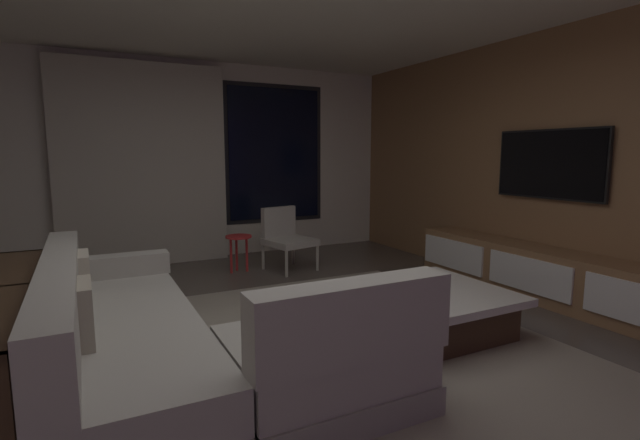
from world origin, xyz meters
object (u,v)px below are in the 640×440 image
object	(u,v)px
accent_chair_near_window	(286,235)
mounted_tv	(550,164)
book_stack_on_coffee_table	(424,277)
sectional_couch	(172,344)
coffee_table	(428,310)
side_stool	(238,242)
media_console	(547,276)

from	to	relation	value
accent_chair_near_window	mounted_tv	size ratio (longest dim) A/B	0.64
book_stack_on_coffee_table	sectional_couch	bearing A→B (deg)	-174.58
mounted_tv	book_stack_on_coffee_table	bearing A→B (deg)	-176.60
book_stack_on_coffee_table	mounted_tv	distance (m)	1.90
sectional_couch	mounted_tv	bearing A→B (deg)	4.54
coffee_table	accent_chair_near_window	bearing A→B (deg)	94.53
book_stack_on_coffee_table	mounted_tv	xyz separation A→B (m)	(1.65, 0.10, 0.95)
coffee_table	side_stool	size ratio (longest dim) A/B	2.52
sectional_couch	coffee_table	distance (m)	2.02
book_stack_on_coffee_table	side_stool	xyz separation A→B (m)	(-0.91, 2.41, -0.03)
sectional_couch	side_stool	bearing A→B (deg)	64.71
side_stool	accent_chair_near_window	bearing A→B (deg)	-9.71
sectional_couch	media_console	size ratio (longest dim) A/B	0.81
sectional_couch	media_console	bearing A→B (deg)	1.63
book_stack_on_coffee_table	side_stool	distance (m)	2.57
side_stool	media_console	world-z (taller)	media_console
sectional_couch	coffee_table	world-z (taller)	sectional_couch
accent_chair_near_window	side_stool	world-z (taller)	accent_chair_near_window
side_stool	coffee_table	bearing A→B (deg)	-73.14
coffee_table	accent_chair_near_window	distance (m)	2.52
sectional_couch	book_stack_on_coffee_table	bearing A→B (deg)	5.42
coffee_table	mounted_tv	world-z (taller)	mounted_tv
accent_chair_near_window	mounted_tv	xyz separation A→B (m)	(1.96, -2.21, 0.92)
book_stack_on_coffee_table	accent_chair_near_window	world-z (taller)	accent_chair_near_window
media_console	mounted_tv	distance (m)	1.13
side_stool	mounted_tv	distance (m)	3.58
sectional_couch	coffee_table	xyz separation A→B (m)	(2.02, 0.01, -0.10)
coffee_table	book_stack_on_coffee_table	xyz separation A→B (m)	(0.12, 0.19, 0.21)
book_stack_on_coffee_table	media_console	distance (m)	1.48
sectional_couch	media_console	world-z (taller)	sectional_couch
accent_chair_near_window	side_stool	size ratio (longest dim) A/B	1.70
book_stack_on_coffee_table	media_console	world-z (taller)	media_console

